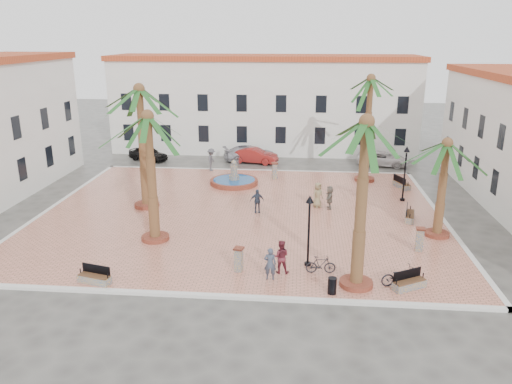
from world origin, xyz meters
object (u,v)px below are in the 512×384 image
cyclist_a (270,264)px  palm_s (365,142)px  car_black (148,154)px  lamppost_e (406,164)px  litter_bin (332,286)px  pedestrian_fountain_b (257,201)px  pedestrian_east (330,197)px  cyclist_b (281,257)px  pedestrian_fountain_a (318,195)px  bollard_se (239,259)px  car_silver (250,153)px  bench_ne (401,184)px  fountain (234,181)px  bollard_n (275,170)px  palm_e (446,156)px  car_red (254,156)px  bench_e (409,216)px  bench_se (409,284)px  lamppost_s (309,219)px  car_white (383,159)px  pedestrian_north (211,160)px  bollard_e (420,239)px  palm_nw (140,103)px  palm_sw (148,132)px  palm_ne (370,90)px  bicycle_a (400,276)px

cyclist_a → palm_s: bearing=176.3°
car_black → lamppost_e: bearing=-91.9°
litter_bin → pedestrian_fountain_b: bearing=112.4°
litter_bin → pedestrian_east: (0.45, 11.76, 0.40)m
palm_s → cyclist_b: size_ratio=4.75×
litter_bin → cyclist_a: (-2.89, 1.15, 0.42)m
litter_bin → pedestrian_fountain_a: 11.99m
bollard_se → cyclist_b: cyclist_b is taller
cyclist_a → car_silver: 24.35m
bench_ne → bollard_se: bollard_se is taller
bollard_se → fountain: bearing=98.5°
cyclist_a → pedestrian_east: bearing=-107.3°
bench_ne → bollard_n: bollard_n is taller
lamppost_e → bollard_se: size_ratio=3.10×
cyclist_a → car_black: cyclist_a is taller
palm_e → car_red: 21.36m
bench_e → pedestrian_fountain_b: size_ratio=1.14×
pedestrian_fountain_a → pedestrian_east: size_ratio=1.09×
bench_se → lamppost_s: 5.57m
fountain → lamppost_e: size_ratio=0.95×
lamppost_e → pedestrian_east: lamppost_e is taller
car_white → palm_s: bearing=179.5°
pedestrian_north → pedestrian_east: bearing=-130.2°
car_silver → cyclist_a: bearing=168.8°
fountain → bollard_e: (11.69, -11.77, 0.42)m
bollard_e → pedestrian_fountain_a: bearing=128.0°
palm_nw → car_silver: bearing=68.4°
palm_sw → bollard_n: (6.11, 13.33, -5.57)m
palm_sw → pedestrian_east: (10.20, 6.34, -5.47)m
lamppost_e → pedestrian_east: size_ratio=2.47×
lamppost_s → car_black: size_ratio=0.96×
palm_s → lamppost_s: bearing=138.6°
palm_nw → cyclist_b: palm_nw is taller
fountain → car_black: size_ratio=0.96×
lamppost_e → car_white: 10.85m
car_black → car_red: size_ratio=0.90×
palm_ne → bench_e: (1.80, -8.88, -6.94)m
car_white → bench_e: bearing=-171.0°
palm_s → cyclist_a: bearing=176.2°
bench_se → bollard_e: bearing=42.6°
fountain → bollard_n: (3.09, 1.80, 0.43)m
bench_se → car_white: size_ratio=0.37×
lamppost_s → cyclist_b: size_ratio=2.20×
bollard_e → bicycle_a: size_ratio=0.72×
fountain → lamppost_e: 13.02m
bicycle_a → pedestrian_north: size_ratio=0.95×
bicycle_a → car_black: car_black is taller
palm_nw → bollard_n: size_ratio=6.19×
lamppost_e → car_white: (0.17, 10.63, -2.17)m
palm_e → palm_ne: bearing=104.2°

